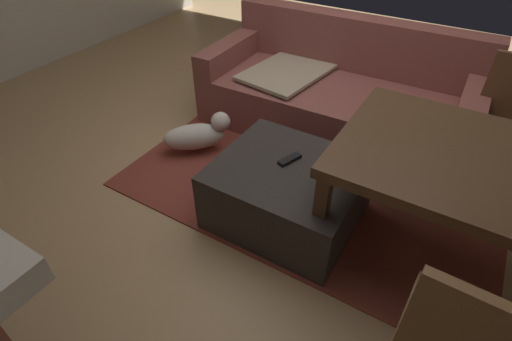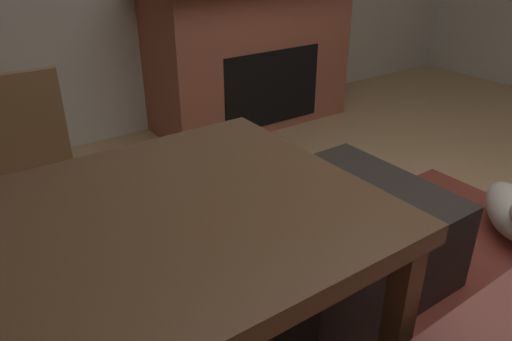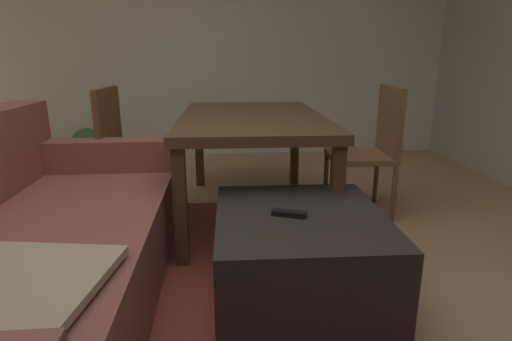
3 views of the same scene
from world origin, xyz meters
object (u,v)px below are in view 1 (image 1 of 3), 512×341
(ottoman_coffee_table, at_px, (288,193))
(dining_table, at_px, (504,180))
(couch, at_px, (337,95))
(small_dog, at_px, (198,134))
(dining_chair_north, at_px, (508,122))
(tv_remote, at_px, (290,159))

(ottoman_coffee_table, xyz_separation_m, dining_table, (1.06, 0.17, 0.45))
(couch, bearing_deg, small_dog, -129.28)
(couch, relative_size, dining_chair_north, 2.37)
(tv_remote, bearing_deg, ottoman_coffee_table, -43.84)
(tv_remote, relative_size, dining_chair_north, 0.17)
(couch, bearing_deg, dining_chair_north, -8.32)
(small_dog, bearing_deg, dining_chair_north, 20.75)
(couch, height_order, ottoman_coffee_table, couch)
(tv_remote, height_order, dining_chair_north, dining_chair_north)
(tv_remote, bearing_deg, dining_chair_north, 61.83)
(tv_remote, relative_size, dining_table, 0.10)
(couch, xyz_separation_m, small_dog, (-0.77, -0.95, -0.13))
(couch, xyz_separation_m, dining_chair_north, (1.24, -0.18, 0.22))
(dining_table, xyz_separation_m, dining_chair_north, (0.00, 0.88, -0.14))
(couch, height_order, dining_table, couch)
(dining_table, height_order, small_dog, dining_table)
(couch, bearing_deg, dining_table, -40.60)
(ottoman_coffee_table, height_order, dining_chair_north, dining_chair_north)
(dining_chair_north, xyz_separation_m, small_dog, (-2.02, -0.76, -0.35))
(couch, relative_size, tv_remote, 13.79)
(dining_table, distance_m, small_dog, 2.08)
(couch, height_order, small_dog, couch)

